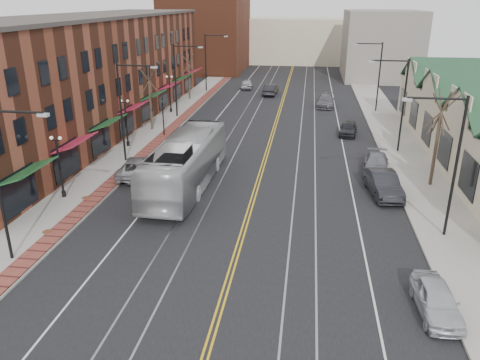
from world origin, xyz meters
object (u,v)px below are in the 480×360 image
(parked_car_d, at_px, (348,128))
(parked_car_c, at_px, (376,164))
(transit_bus, at_px, (187,162))
(parked_suv, at_px, (138,167))
(parked_car_a, at_px, (436,300))
(parked_car_b, at_px, (383,184))

(parked_car_d, bearing_deg, parked_car_c, -74.35)
(transit_bus, height_order, parked_suv, transit_bus)
(parked_car_a, distance_m, parked_car_c, 17.95)
(parked_car_a, relative_size, parked_car_c, 0.86)
(parked_suv, xyz_separation_m, parked_car_b, (18.12, -1.15, 0.09))
(parked_car_c, bearing_deg, parked_suv, -161.35)
(parked_suv, height_order, parked_car_d, parked_suv)
(transit_bus, height_order, parked_car_d, transit_bus)
(parked_car_a, xyz_separation_m, parked_car_d, (-1.80, 28.58, 0.00))
(parked_car_a, xyz_separation_m, parked_car_c, (-0.36, 17.95, -0.01))
(transit_bus, relative_size, parked_suv, 2.53)
(parked_car_a, distance_m, parked_car_d, 28.64)
(parked_suv, bearing_deg, parked_car_c, -174.68)
(transit_bus, relative_size, parked_car_d, 3.33)
(parked_suv, distance_m, parked_car_d, 22.01)
(parked_car_b, relative_size, parked_car_d, 1.25)
(parked_car_b, relative_size, parked_car_c, 1.09)
(parked_suv, bearing_deg, parked_car_d, -145.56)
(parked_car_a, relative_size, parked_car_b, 0.79)
(parked_car_b, height_order, parked_car_d, parked_car_b)
(parked_car_b, bearing_deg, parked_car_c, 80.63)
(parked_suv, height_order, parked_car_c, parked_suv)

